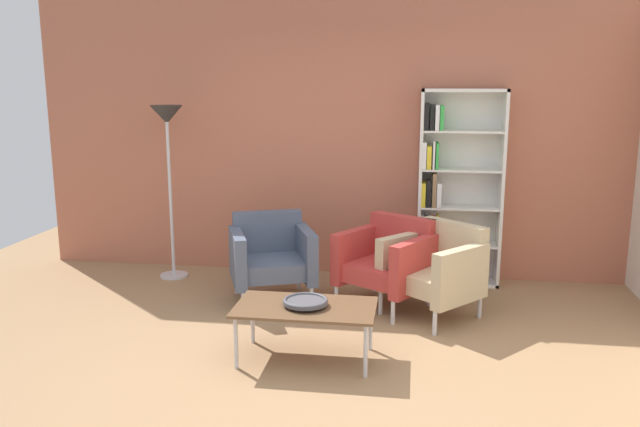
% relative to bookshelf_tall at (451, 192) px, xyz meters
% --- Properties ---
extents(ground_plane, '(8.32, 8.32, 0.00)m').
position_rel_bookshelf_tall_xyz_m(ground_plane, '(-1.07, -2.25, -0.91)').
color(ground_plane, '#9E7751').
extents(brick_back_panel, '(6.40, 0.12, 2.90)m').
position_rel_bookshelf_tall_xyz_m(brick_back_panel, '(-1.07, 0.21, 0.54)').
color(brick_back_panel, '#B2664C').
rests_on(brick_back_panel, ground_plane).
extents(bookshelf_tall, '(0.80, 0.30, 1.90)m').
position_rel_bookshelf_tall_xyz_m(bookshelf_tall, '(0.00, 0.00, 0.00)').
color(bookshelf_tall, silver).
rests_on(bookshelf_tall, ground_plane).
extents(coffee_table_low, '(1.00, 0.56, 0.40)m').
position_rel_bookshelf_tall_xyz_m(coffee_table_low, '(-1.10, -2.01, -0.55)').
color(coffee_table_low, brown).
rests_on(coffee_table_low, ground_plane).
extents(decorative_bowl, '(0.32, 0.32, 0.05)m').
position_rel_bookshelf_tall_xyz_m(decorative_bowl, '(-1.10, -2.01, -0.48)').
color(decorative_bowl, '#4C4C51').
rests_on(decorative_bowl, coffee_table_low).
extents(armchair_by_bookshelf, '(0.94, 0.92, 0.78)m').
position_rel_bookshelf_tall_xyz_m(armchair_by_bookshelf, '(-0.57, -0.77, -0.50)').
color(armchair_by_bookshelf, '#B73833').
rests_on(armchair_by_bookshelf, ground_plane).
extents(armchair_corner_red, '(0.90, 0.86, 0.78)m').
position_rel_bookshelf_tall_xyz_m(armchair_corner_red, '(-1.63, -0.77, -0.50)').
color(armchair_corner_red, '#4C566B').
rests_on(armchair_corner_red, ground_plane).
extents(armchair_near_window, '(0.95, 0.94, 0.78)m').
position_rel_bookshelf_tall_xyz_m(armchair_near_window, '(-0.15, -0.96, -0.50)').
color(armchair_near_window, '#C6B289').
rests_on(armchair_near_window, ground_plane).
extents(floor_lamp_torchiere, '(0.32, 0.32, 1.74)m').
position_rel_bookshelf_tall_xyz_m(floor_lamp_torchiere, '(-2.77, -0.25, 0.53)').
color(floor_lamp_torchiere, silver).
rests_on(floor_lamp_torchiere, ground_plane).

